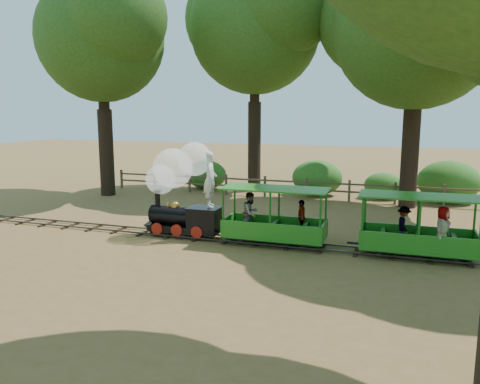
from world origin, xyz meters
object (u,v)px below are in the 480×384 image
(locomotive, at_px, (180,182))
(carriage_front, at_px, (271,221))
(carriage_rear, at_px, (419,232))
(fence, at_px, (285,186))

(locomotive, distance_m, carriage_front, 3.27)
(locomotive, xyz_separation_m, carriage_rear, (7.35, -0.09, -1.04))
(carriage_front, xyz_separation_m, fence, (-1.43, 8.01, -0.18))
(locomotive, relative_size, fence, 0.18)
(carriage_front, bearing_deg, locomotive, 178.33)
(carriage_rear, height_order, fence, carriage_rear)
(carriage_rear, bearing_deg, carriage_front, 179.96)
(carriage_front, xyz_separation_m, carriage_rear, (4.25, -0.00, -0.01))
(locomotive, relative_size, carriage_rear, 0.98)
(carriage_front, bearing_deg, fence, 100.13)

